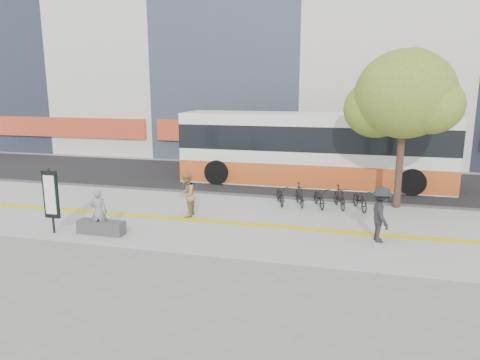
% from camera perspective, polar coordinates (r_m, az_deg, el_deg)
% --- Properties ---
extents(ground, '(120.00, 120.00, 0.00)m').
position_cam_1_polar(ground, '(15.31, -6.79, -6.62)').
color(ground, slate).
rests_on(ground, ground).
extents(sidewalk, '(40.00, 7.00, 0.08)m').
position_cam_1_polar(sidewalk, '(16.64, -4.92, -4.90)').
color(sidewalk, gray).
rests_on(sidewalk, ground).
extents(tactile_strip, '(40.00, 0.45, 0.01)m').
position_cam_1_polar(tactile_strip, '(16.17, -5.51, -5.24)').
color(tactile_strip, gold).
rests_on(tactile_strip, sidewalk).
extents(street, '(40.00, 8.00, 0.06)m').
position_cam_1_polar(street, '(23.62, 1.10, 0.24)').
color(street, black).
rests_on(street, ground).
extents(curb, '(40.00, 0.25, 0.14)m').
position_cam_1_polar(curb, '(19.84, -1.58, -1.96)').
color(curb, '#3D3D3F').
rests_on(curb, ground).
extents(bench, '(1.60, 0.45, 0.45)m').
position_cam_1_polar(bench, '(15.34, -17.61, -5.89)').
color(bench, '#3D3D3F').
rests_on(bench, sidewalk).
extents(signboard, '(0.55, 0.10, 2.20)m').
position_cam_1_polar(signboard, '(15.72, -23.41, -1.87)').
color(signboard, black).
rests_on(signboard, sidewalk).
extents(street_tree, '(4.40, 3.80, 6.31)m').
position_cam_1_polar(street_tree, '(18.40, 20.55, 10.18)').
color(street_tree, '#3A271A').
rests_on(street_tree, sidewalk).
extents(bus, '(13.21, 3.13, 3.52)m').
position_cam_1_polar(bus, '(22.30, 9.43, 3.76)').
color(bus, silver).
rests_on(bus, street).
extents(bicycle_row, '(4.21, 1.66, 0.91)m').
position_cam_1_polar(bicycle_row, '(18.07, 10.30, -2.13)').
color(bicycle_row, black).
rests_on(bicycle_row, sidewalk).
extents(seated_woman, '(0.64, 0.51, 1.53)m').
position_cam_1_polar(seated_woman, '(15.20, -17.93, -3.94)').
color(seated_woman, black).
rests_on(seated_woman, sidewalk).
extents(pedestrian_tan, '(0.72, 0.88, 1.69)m').
position_cam_1_polar(pedestrian_tan, '(16.47, -6.97, -1.92)').
color(pedestrian_tan, '#997E4A').
rests_on(pedestrian_tan, sidewalk).
extents(pedestrian_dark, '(0.89, 1.26, 1.77)m').
position_cam_1_polar(pedestrian_dark, '(14.44, 17.88, -4.28)').
color(pedestrian_dark, black).
rests_on(pedestrian_dark, sidewalk).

